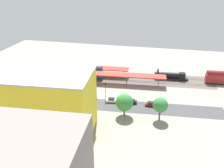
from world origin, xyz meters
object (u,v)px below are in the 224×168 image
(parked_car_4, at_px, (72,96))
(parked_car_2, at_px, (111,100))
(parked_car_6, at_px, (39,92))
(freight_coach_far, at_px, (83,71))
(parked_car_5, at_px, (56,94))
(street_tree_0, at_px, (160,105))
(street_tree_2, at_px, (56,96))
(street_tree_1, at_px, (124,102))
(locomotive, at_px, (171,76))
(platform_canopy_far, at_px, (80,67))
(parked_car_0, at_px, (151,104))
(platform_canopy_near, at_px, (96,73))
(parked_car_1, at_px, (131,102))
(box_truck_0, at_px, (54,105))
(parked_car_7, at_px, (20,91))
(parked_car_3, at_px, (91,98))
(construction_building, at_px, (43,103))
(traffic_light, at_px, (105,89))

(parked_car_4, bearing_deg, parked_car_2, 179.04)
(parked_car_4, xyz_separation_m, parked_car_6, (14.86, -0.52, -0.03))
(freight_coach_far, distance_m, parked_car_5, 21.20)
(street_tree_0, xyz_separation_m, street_tree_2, (37.03, -0.19, -1.00))
(parked_car_6, relative_size, street_tree_1, 0.54)
(locomotive, relative_size, freight_coach_far, 0.82)
(platform_canopy_far, distance_m, street_tree_2, 32.63)
(platform_canopy_far, xyz_separation_m, street_tree_1, (-27.54, 32.63, 1.31))
(parked_car_0, bearing_deg, platform_canopy_near, -32.22)
(parked_car_1, bearing_deg, parked_car_2, 5.34)
(freight_coach_far, bearing_deg, box_truck_0, 88.71)
(parked_car_6, bearing_deg, freight_coach_far, -122.01)
(parked_car_7, height_order, box_truck_0, box_truck_0)
(parked_car_1, relative_size, parked_car_6, 0.93)
(parked_car_3, distance_m, street_tree_0, 28.64)
(street_tree_0, bearing_deg, freight_coach_far, -38.84)
(parked_car_3, bearing_deg, platform_canopy_near, -80.35)
(freight_coach_far, height_order, box_truck_0, freight_coach_far)
(parked_car_1, bearing_deg, freight_coach_far, -37.94)
(freight_coach_far, xyz_separation_m, parked_car_6, (12.57, 20.10, -2.51))
(street_tree_2, bearing_deg, parked_car_1, -160.53)
(construction_building, bearing_deg, street_tree_2, -84.11)
(parked_car_2, bearing_deg, box_truck_0, 27.43)
(platform_canopy_far, bearing_deg, parked_car_0, 146.64)
(parked_car_6, distance_m, parked_car_7, 7.90)
(platform_canopy_near, distance_m, platform_canopy_far, 12.54)
(parked_car_7, bearing_deg, street_tree_2, 157.06)
(parked_car_4, bearing_deg, locomotive, -144.68)
(parked_car_3, xyz_separation_m, parked_car_7, (30.49, 0.33, -0.04))
(parked_car_5, xyz_separation_m, street_tree_1, (-29.42, 9.01, 4.46))
(parked_car_2, height_order, parked_car_6, parked_car_2)
(parked_car_3, relative_size, street_tree_0, 0.55)
(parked_car_6, xyz_separation_m, street_tree_1, (-37.29, 9.43, 4.52))
(parked_car_5, distance_m, construction_building, 25.50)
(platform_canopy_near, relative_size, parked_car_0, 15.10)
(platform_canopy_near, xyz_separation_m, construction_building, (5.08, 39.14, 5.20))
(parked_car_3, bearing_deg, parked_car_1, -178.62)
(traffic_light, bearing_deg, parked_car_1, 175.62)
(parked_car_7, bearing_deg, parked_car_4, -179.34)
(parked_car_5, height_order, construction_building, construction_building)
(parked_car_5, relative_size, box_truck_0, 0.52)
(locomotive, distance_m, parked_car_3, 40.72)
(parked_car_0, bearing_deg, freight_coach_far, -31.85)
(street_tree_0, bearing_deg, platform_canopy_far, -39.56)
(parked_car_1, height_order, parked_car_4, parked_car_4)
(platform_canopy_near, xyz_separation_m, box_truck_0, (7.99, 26.44, -2.66))
(parked_car_6, bearing_deg, locomotive, -153.42)
(parked_car_4, bearing_deg, box_truck_0, 73.54)
(platform_canopy_near, distance_m, construction_building, 39.81)
(platform_canopy_far, xyz_separation_m, parked_car_4, (-5.12, 23.72, -3.18))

